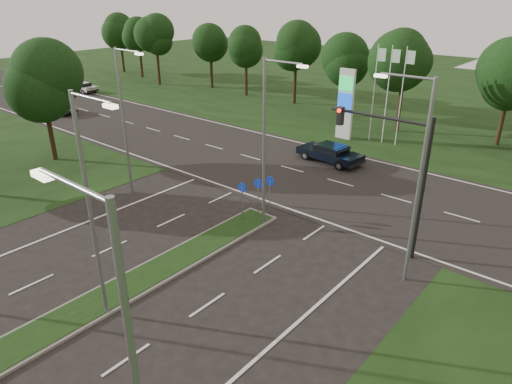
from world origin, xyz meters
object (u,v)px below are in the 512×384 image
Objects in this scene: far_car_b at (82,87)px; far_car_d at (27,75)px; navy_sedan at (330,153)px; far_car_c at (41,83)px; far_car_a at (58,107)px.

far_car_b is 14.67m from far_car_d.
far_car_d is at bearing 83.86° from far_car_b.
far_car_c is at bearing 94.88° from navy_sedan.
far_car_d is at bearing 93.10° from navy_sedan.
navy_sedan reaches higher than far_car_c.
navy_sedan is 52.53m from far_car_d.
far_car_d is at bearing 88.08° from far_car_c.
far_car_d is (-52.49, 1.95, -0.12)m from navy_sedan.
far_car_a reaches higher than far_car_c.
far_car_c is at bearing -106.27° from far_car_d.
far_car_b is 1.08× the size of far_car_c.
navy_sedan is 1.15× the size of far_car_b.
navy_sedan reaches higher than far_car_d.
far_car_c is (-7.38, -1.68, -0.06)m from far_car_b.
navy_sedan is at bearing -78.64° from far_car_a.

